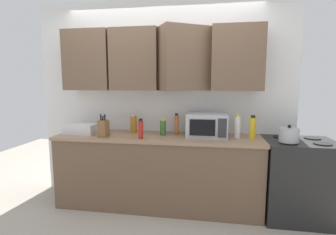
{
  "coord_description": "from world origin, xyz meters",
  "views": [
    {
      "loc": [
        0.63,
        -3.35,
        1.55
      ],
      "look_at": [
        0.12,
        -0.25,
        1.12
      ],
      "focal_mm": 27.64,
      "sensor_mm": 36.0,
      "label": 1
    }
  ],
  "objects_px": {
    "stove_range": "(298,179)",
    "bottle_amber_vinegar": "(134,124)",
    "kettle": "(289,135)",
    "bottle_spice_jar": "(177,124)",
    "bottle_white_jar": "(237,127)",
    "dish_rack": "(82,128)",
    "bottle_yellow_mustard": "(253,128)",
    "bottle_green_oil": "(163,128)",
    "bottle_red_sauce": "(141,129)",
    "knife_block": "(104,128)",
    "microwave": "(207,125)"
  },
  "relations": [
    {
      "from": "bottle_white_jar",
      "to": "bottle_amber_vinegar",
      "type": "distance_m",
      "value": 1.3
    },
    {
      "from": "knife_block",
      "to": "microwave",
      "type": "bearing_deg",
      "value": 9.41
    },
    {
      "from": "bottle_amber_vinegar",
      "to": "kettle",
      "type": "bearing_deg",
      "value": -9.46
    },
    {
      "from": "bottle_spice_jar",
      "to": "bottle_green_oil",
      "type": "distance_m",
      "value": 0.18
    },
    {
      "from": "kettle",
      "to": "dish_rack",
      "type": "relative_size",
      "value": 0.54
    },
    {
      "from": "stove_range",
      "to": "bottle_white_jar",
      "type": "height_order",
      "value": "bottle_white_jar"
    },
    {
      "from": "stove_range",
      "to": "knife_block",
      "type": "relative_size",
      "value": 3.33
    },
    {
      "from": "stove_range",
      "to": "bottle_spice_jar",
      "type": "height_order",
      "value": "bottle_spice_jar"
    },
    {
      "from": "knife_block",
      "to": "bottle_green_oil",
      "type": "height_order",
      "value": "knife_block"
    },
    {
      "from": "dish_rack",
      "to": "knife_block",
      "type": "relative_size",
      "value": 1.39
    },
    {
      "from": "bottle_white_jar",
      "to": "bottle_yellow_mustard",
      "type": "distance_m",
      "value": 0.17
    },
    {
      "from": "bottle_white_jar",
      "to": "bottle_green_oil",
      "type": "height_order",
      "value": "bottle_white_jar"
    },
    {
      "from": "stove_range",
      "to": "dish_rack",
      "type": "relative_size",
      "value": 2.4
    },
    {
      "from": "bottle_red_sauce",
      "to": "bottle_white_jar",
      "type": "bearing_deg",
      "value": 11.44
    },
    {
      "from": "kettle",
      "to": "bottle_white_jar",
      "type": "xyz_separation_m",
      "value": [
        -0.52,
        0.18,
        0.04
      ]
    },
    {
      "from": "microwave",
      "to": "kettle",
      "type": "bearing_deg",
      "value": -12.54
    },
    {
      "from": "bottle_spice_jar",
      "to": "bottle_green_oil",
      "type": "xyz_separation_m",
      "value": [
        -0.16,
        -0.08,
        -0.03
      ]
    },
    {
      "from": "kettle",
      "to": "bottle_spice_jar",
      "type": "distance_m",
      "value": 1.28
    },
    {
      "from": "bottle_red_sauce",
      "to": "bottle_green_oil",
      "type": "bearing_deg",
      "value": 48.97
    },
    {
      "from": "dish_rack",
      "to": "bottle_amber_vinegar",
      "type": "xyz_separation_m",
      "value": [
        0.65,
        0.14,
        0.05
      ]
    },
    {
      "from": "bottle_yellow_mustard",
      "to": "stove_range",
      "type": "bearing_deg",
      "value": -1.82
    },
    {
      "from": "bottle_green_oil",
      "to": "bottle_white_jar",
      "type": "bearing_deg",
      "value": -1.49
    },
    {
      "from": "knife_block",
      "to": "bottle_spice_jar",
      "type": "xyz_separation_m",
      "value": [
        0.84,
        0.29,
        0.02
      ]
    },
    {
      "from": "microwave",
      "to": "knife_block",
      "type": "relative_size",
      "value": 1.75
    },
    {
      "from": "stove_range",
      "to": "bottle_amber_vinegar",
      "type": "height_order",
      "value": "bottle_amber_vinegar"
    },
    {
      "from": "bottle_yellow_mustard",
      "to": "bottle_amber_vinegar",
      "type": "relative_size",
      "value": 1.17
    },
    {
      "from": "bottle_spice_jar",
      "to": "bottle_amber_vinegar",
      "type": "distance_m",
      "value": 0.56
    },
    {
      "from": "microwave",
      "to": "dish_rack",
      "type": "height_order",
      "value": "microwave"
    },
    {
      "from": "bottle_yellow_mustard",
      "to": "kettle",
      "type": "bearing_deg",
      "value": -24.05
    },
    {
      "from": "knife_block",
      "to": "bottle_white_jar",
      "type": "xyz_separation_m",
      "value": [
        1.58,
        0.19,
        0.03
      ]
    },
    {
      "from": "bottle_green_oil",
      "to": "bottle_amber_vinegar",
      "type": "distance_m",
      "value": 0.42
    },
    {
      "from": "stove_range",
      "to": "bottle_amber_vinegar",
      "type": "xyz_separation_m",
      "value": [
        -1.98,
        0.16,
        0.56
      ]
    },
    {
      "from": "bottle_amber_vinegar",
      "to": "bottle_yellow_mustard",
      "type": "bearing_deg",
      "value": -5.69
    },
    {
      "from": "bottle_red_sauce",
      "to": "knife_block",
      "type": "bearing_deg",
      "value": 175.77
    },
    {
      "from": "bottle_amber_vinegar",
      "to": "stove_range",
      "type": "bearing_deg",
      "value": -4.67
    },
    {
      "from": "bottle_white_jar",
      "to": "bottle_green_oil",
      "type": "distance_m",
      "value": 0.89
    },
    {
      "from": "kettle",
      "to": "bottle_white_jar",
      "type": "distance_m",
      "value": 0.55
    },
    {
      "from": "bottle_yellow_mustard",
      "to": "bottle_amber_vinegar",
      "type": "height_order",
      "value": "bottle_yellow_mustard"
    },
    {
      "from": "microwave",
      "to": "bottle_yellow_mustard",
      "type": "relative_size",
      "value": 1.76
    },
    {
      "from": "bottle_green_oil",
      "to": "dish_rack",
      "type": "bearing_deg",
      "value": -177.6
    },
    {
      "from": "dish_rack",
      "to": "bottle_red_sauce",
      "type": "bearing_deg",
      "value": -13.63
    },
    {
      "from": "bottle_yellow_mustard",
      "to": "bottle_spice_jar",
      "type": "bearing_deg",
      "value": 171.9
    },
    {
      "from": "stove_range",
      "to": "bottle_white_jar",
      "type": "distance_m",
      "value": 0.9
    },
    {
      "from": "bottle_yellow_mustard",
      "to": "bottle_green_oil",
      "type": "xyz_separation_m",
      "value": [
        -1.06,
        0.05,
        -0.04
      ]
    },
    {
      "from": "stove_range",
      "to": "bottle_green_oil",
      "type": "bearing_deg",
      "value": 177.67
    },
    {
      "from": "bottle_spice_jar",
      "to": "bottle_green_oil",
      "type": "height_order",
      "value": "bottle_spice_jar"
    },
    {
      "from": "bottle_yellow_mustard",
      "to": "bottle_green_oil",
      "type": "bearing_deg",
      "value": 177.43
    },
    {
      "from": "bottle_spice_jar",
      "to": "bottle_yellow_mustard",
      "type": "relative_size",
      "value": 0.97
    },
    {
      "from": "bottle_green_oil",
      "to": "bottle_yellow_mustard",
      "type": "bearing_deg",
      "value": -2.57
    },
    {
      "from": "bottle_white_jar",
      "to": "microwave",
      "type": "bearing_deg",
      "value": 177.87
    }
  ]
}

